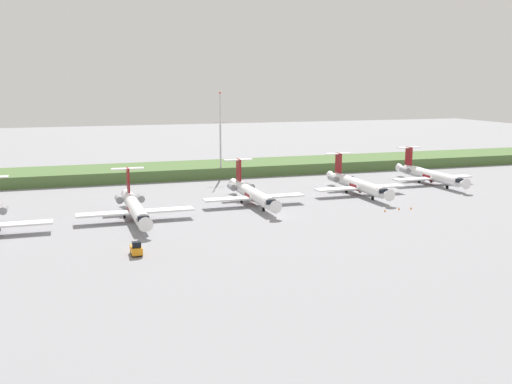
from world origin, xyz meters
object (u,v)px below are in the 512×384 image
at_px(baggage_tug, 136,249).
at_px(safety_cone_front_marker, 385,211).
at_px(regional_jet_third, 252,193).
at_px(regional_jet_second, 135,207).
at_px(regional_jet_fourth, 357,184).
at_px(antenna_mast, 220,143).
at_px(safety_cone_rear_marker, 411,208).
at_px(safety_cone_mid_marker, 399,209).
at_px(regional_jet_fifth, 429,175).

xyz_separation_m(baggage_tug, safety_cone_front_marker, (54.07, 16.38, -0.73)).
bearing_deg(regional_jet_third, regional_jet_second, -165.14).
bearing_deg(regional_jet_fourth, regional_jet_third, -172.01).
xyz_separation_m(regional_jet_third, antenna_mast, (2.63, 37.22, 7.58)).
relative_size(regional_jet_second, safety_cone_rear_marker, 56.36).
distance_m(baggage_tug, safety_cone_mid_marker, 60.50).
bearing_deg(baggage_tug, regional_jet_fourth, 32.36).
bearing_deg(safety_cone_mid_marker, regional_jet_third, 151.11).
bearing_deg(baggage_tug, safety_cone_rear_marker, 15.61).
height_order(regional_jet_second, safety_cone_mid_marker, regional_jet_second).
xyz_separation_m(regional_jet_fourth, safety_cone_rear_marker, (2.76, -19.78, -2.26)).
xyz_separation_m(regional_jet_second, regional_jet_third, (26.86, 7.13, 0.00)).
bearing_deg(safety_cone_rear_marker, baggage_tug, -164.39).
height_order(baggage_tug, safety_cone_front_marker, baggage_tug).
height_order(safety_cone_front_marker, safety_cone_rear_marker, same).
distance_m(regional_jet_second, safety_cone_front_marker, 52.05).
relative_size(regional_jet_third, regional_jet_fourth, 1.00).
relative_size(regional_jet_fourth, safety_cone_rear_marker, 56.36).
bearing_deg(regional_jet_second, antenna_mast, 56.37).
bearing_deg(antenna_mast, baggage_tug, -114.83).
bearing_deg(safety_cone_rear_marker, regional_jet_second, 171.46).
distance_m(baggage_tug, safety_cone_front_marker, 56.50).
relative_size(baggage_tug, safety_cone_rear_marker, 5.82).
bearing_deg(regional_jet_second, baggage_tug, -96.47).
relative_size(regional_jet_fifth, baggage_tug, 9.69).
height_order(regional_jet_third, safety_cone_mid_marker, regional_jet_third).
height_order(regional_jet_third, regional_jet_fifth, same).
relative_size(antenna_mast, safety_cone_front_marker, 44.43).
relative_size(regional_jet_third, safety_cone_front_marker, 56.36).
distance_m(regional_jet_fifth, baggage_tug, 94.63).
distance_m(safety_cone_mid_marker, safety_cone_rear_marker, 2.80).
bearing_deg(regional_jet_fourth, regional_jet_second, -168.62).
bearing_deg(regional_jet_third, antenna_mast, 85.95).
relative_size(regional_jet_fifth, safety_cone_front_marker, 56.36).
distance_m(regional_jet_fifth, antenna_mast, 57.93).
relative_size(regional_jet_second, regional_jet_fifth, 1.00).
bearing_deg(regional_jet_third, safety_cone_rear_marker, -27.02).
bearing_deg(safety_cone_rear_marker, safety_cone_front_marker, -174.92).
relative_size(regional_jet_second, safety_cone_mid_marker, 56.36).
xyz_separation_m(safety_cone_front_marker, safety_cone_rear_marker, (6.71, 0.60, 0.00)).
bearing_deg(safety_cone_rear_marker, regional_jet_third, 152.98).
xyz_separation_m(antenna_mast, safety_cone_front_marker, (21.67, -53.63, -9.85)).
height_order(regional_jet_fifth, safety_cone_rear_marker, regional_jet_fifth).
bearing_deg(antenna_mast, safety_cone_rear_marker, -61.85).
xyz_separation_m(regional_jet_third, safety_cone_rear_marker, (31.02, -15.82, -2.26)).
bearing_deg(regional_jet_third, regional_jet_fourth, 7.99).
xyz_separation_m(regional_jet_second, regional_jet_fifth, (80.78, 18.48, 0.00)).
relative_size(regional_jet_second, regional_jet_third, 1.00).
height_order(regional_jet_second, regional_jet_fifth, same).
height_order(regional_jet_fourth, safety_cone_rear_marker, regional_jet_fourth).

